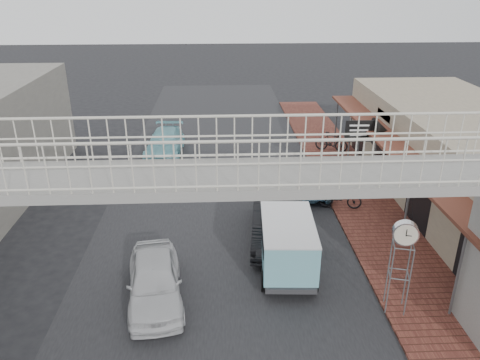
{
  "coord_description": "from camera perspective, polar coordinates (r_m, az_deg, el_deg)",
  "views": [
    {
      "loc": [
        0.05,
        -13.99,
        9.43
      ],
      "look_at": [
        0.88,
        3.48,
        1.8
      ],
      "focal_mm": 35.0,
      "sensor_mm": 36.0,
      "label": 1
    }
  ],
  "objects": [
    {
      "name": "angkot_curb",
      "position": [
        22.68,
        8.03,
        0.5
      ],
      "size": [
        2.37,
        4.66,
        1.26
      ],
      "primitive_type": "imported",
      "rotation": [
        0.0,
        0.0,
        3.08
      ],
      "color": "#6EA3BF",
      "rests_on": "ground"
    },
    {
      "name": "arrow_sign",
      "position": [
        22.44,
        16.49,
        5.64
      ],
      "size": [
        2.0,
        1.26,
        3.45
      ],
      "rotation": [
        0.0,
        0.0,
        -0.02
      ],
      "color": "#59595B",
      "rests_on": "sidewalk"
    },
    {
      "name": "footbridge",
      "position": [
        11.79,
        -2.59,
        -8.49
      ],
      "size": [
        16.4,
        2.4,
        6.34
      ],
      "color": "gray",
      "rests_on": "ground"
    },
    {
      "name": "white_hatchback",
      "position": [
        15.18,
        -10.37,
        -11.96
      ],
      "size": [
        2.21,
        4.31,
        1.4
      ],
      "primitive_type": "imported",
      "rotation": [
        0.0,
        0.0,
        0.14
      ],
      "color": "silver",
      "rests_on": "ground"
    },
    {
      "name": "motorcycle_near",
      "position": [
        20.86,
        12.12,
        -2.08
      ],
      "size": [
        1.95,
        1.06,
        0.97
      ],
      "primitive_type": "imported",
      "rotation": [
        0.0,
        0.0,
        1.34
      ],
      "color": "black",
      "rests_on": "sidewalk"
    },
    {
      "name": "street_clock",
      "position": [
        14.22,
        19.45,
        -6.61
      ],
      "size": [
        0.78,
        0.7,
        3.02
      ],
      "rotation": [
        0.0,
        0.0,
        -0.25
      ],
      "color": "#59595B",
      "rests_on": "sidewalk"
    },
    {
      "name": "motorcycle_far",
      "position": [
        27.6,
        11.09,
        4.61
      ],
      "size": [
        1.94,
        1.26,
        1.14
      ],
      "primitive_type": "imported",
      "rotation": [
        0.0,
        0.0,
        1.15
      ],
      "color": "black",
      "rests_on": "sidewalk"
    },
    {
      "name": "angkot_van",
      "position": [
        16.19,
        5.76,
        -7.02
      ],
      "size": [
        2.01,
        4.03,
        1.93
      ],
      "rotation": [
        0.0,
        0.0,
        -0.06
      ],
      "color": "black",
      "rests_on": "ground"
    },
    {
      "name": "angkot_far",
      "position": [
        27.09,
        -9.15,
        4.43
      ],
      "size": [
        2.14,
        4.82,
        1.37
      ],
      "primitive_type": "imported",
      "rotation": [
        0.0,
        0.0,
        -0.05
      ],
      "color": "#6CB2BC",
      "rests_on": "ground"
    },
    {
      "name": "shophouse_row",
      "position": [
        22.32,
        26.77,
        1.52
      ],
      "size": [
        7.2,
        18.0,
        4.0
      ],
      "color": "gray",
      "rests_on": "ground"
    },
    {
      "name": "dark_sedan",
      "position": [
        18.18,
        4.31,
        -4.82
      ],
      "size": [
        2.24,
        5.06,
        1.61
      ],
      "primitive_type": "imported",
      "rotation": [
        0.0,
        0.0,
        -0.11
      ],
      "color": "black",
      "rests_on": "ground"
    },
    {
      "name": "ground",
      "position": [
        16.87,
        -2.48,
        -10.43
      ],
      "size": [
        120.0,
        120.0,
        0.0
      ],
      "primitive_type": "plane",
      "color": "black",
      "rests_on": "ground"
    },
    {
      "name": "sidewalk",
      "position": [
        20.45,
        16.04,
        -4.73
      ],
      "size": [
        3.0,
        40.0,
        0.1
      ],
      "primitive_type": "cube",
      "color": "brown",
      "rests_on": "ground"
    },
    {
      "name": "road_strip",
      "position": [
        16.87,
        -2.48,
        -10.42
      ],
      "size": [
        10.0,
        60.0,
        0.01
      ],
      "primitive_type": "cube",
      "color": "black",
      "rests_on": "ground"
    }
  ]
}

